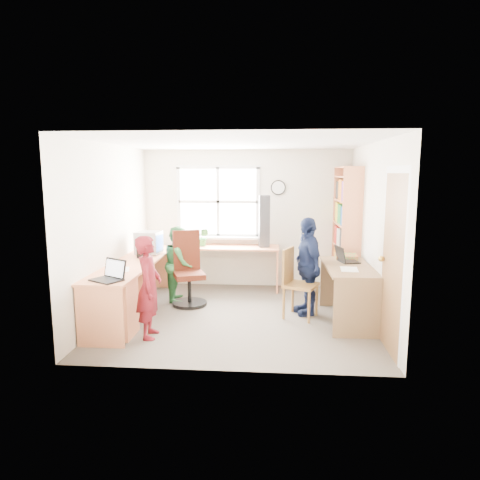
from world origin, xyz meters
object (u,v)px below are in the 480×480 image
(bookshelf, at_px, (346,235))
(wooden_chair, at_px, (296,280))
(right_desk, at_px, (348,281))
(person_navy, at_px, (307,266))
(swivel_chair, at_px, (188,273))
(person_red, at_px, (149,287))
(potted_plant, at_px, (204,237))
(person_green, at_px, (179,263))
(laptop_right, at_px, (345,258))
(cd_tower, at_px, (264,221))
(l_desk, at_px, (141,288))
(crt_monitor, at_px, (149,243))
(laptop_left, at_px, (110,275))

(bookshelf, bearing_deg, wooden_chair, -126.87)
(bookshelf, relative_size, wooden_chair, 2.16)
(right_desk, distance_m, person_navy, 0.61)
(swivel_chair, relative_size, person_red, 0.89)
(bookshelf, height_order, person_red, bookshelf)
(potted_plant, bearing_deg, person_red, -97.76)
(person_navy, bearing_deg, swivel_chair, -115.27)
(bookshelf, height_order, person_green, bookshelf)
(person_navy, bearing_deg, potted_plant, -140.84)
(wooden_chair, bearing_deg, swivel_chair, -174.12)
(laptop_right, xyz_separation_m, cd_tower, (-1.17, 1.23, 0.37))
(person_green, xyz_separation_m, person_navy, (1.97, -0.50, 0.11))
(l_desk, xyz_separation_m, person_red, (0.28, -0.56, 0.18))
(swivel_chair, distance_m, potted_plant, 0.99)
(l_desk, relative_size, swivel_chair, 2.61)
(crt_monitor, bearing_deg, person_navy, -3.95)
(laptop_right, relative_size, potted_plant, 1.22)
(laptop_right, relative_size, cd_tower, 0.43)
(l_desk, distance_m, person_navy, 2.33)
(crt_monitor, bearing_deg, laptop_left, -83.76)
(laptop_left, bearing_deg, cd_tower, 84.31)
(crt_monitor, xyz_separation_m, laptop_left, (0.01, -1.63, -0.12))
(laptop_right, distance_m, person_green, 2.55)
(laptop_right, xyz_separation_m, potted_plant, (-2.20, 1.21, 0.09))
(swivel_chair, bearing_deg, l_desk, -142.93)
(wooden_chair, height_order, potted_plant, potted_plant)
(l_desk, relative_size, potted_plant, 9.51)
(bookshelf, relative_size, crt_monitor, 5.36)
(bookshelf, relative_size, laptop_left, 4.65)
(wooden_chair, bearing_deg, right_desk, 13.25)
(wooden_chair, distance_m, person_red, 2.03)
(cd_tower, relative_size, person_red, 0.70)
(right_desk, xyz_separation_m, wooden_chair, (-0.69, 0.11, -0.03))
(right_desk, relative_size, person_navy, 0.96)
(swivel_chair, bearing_deg, wooden_chair, -37.77)
(swivel_chair, xyz_separation_m, person_green, (-0.19, 0.19, 0.10))
(crt_monitor, bearing_deg, cd_tower, 30.33)
(right_desk, bearing_deg, person_green, 161.89)
(bookshelf, bearing_deg, right_desk, -97.30)
(laptop_left, bearing_deg, right_desk, 47.98)
(wooden_chair, relative_size, person_red, 0.77)
(cd_tower, distance_m, person_green, 1.62)
(laptop_right, bearing_deg, crt_monitor, 69.13)
(right_desk, bearing_deg, crt_monitor, 165.93)
(bookshelf, distance_m, person_navy, 1.24)
(laptop_left, bearing_deg, l_desk, 109.44)
(l_desk, xyz_separation_m, person_green, (0.30, 1.00, 0.13))
(l_desk, distance_m, laptop_right, 2.86)
(right_desk, xyz_separation_m, person_navy, (-0.53, 0.27, 0.14))
(cd_tower, xyz_separation_m, person_red, (-1.34, -2.27, -0.56))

